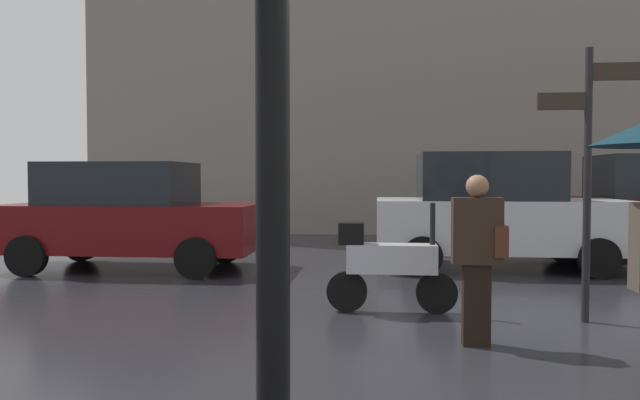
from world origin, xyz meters
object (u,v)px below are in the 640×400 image
at_px(parked_car_right, 129,215).
at_px(street_signpost, 588,156).
at_px(parked_scooter, 387,263).
at_px(pedestrian_with_bag, 479,249).
at_px(parked_car_left, 494,211).

height_order(parked_car_right, street_signpost, street_signpost).
bearing_deg(parked_scooter, parked_car_right, 144.11).
bearing_deg(parked_scooter, pedestrian_with_bag, -59.65).
xyz_separation_m(parked_scooter, street_signpost, (2.07, -0.26, 1.18)).
relative_size(parked_scooter, parked_car_left, 0.36).
bearing_deg(parked_car_left, parked_scooter, -108.50).
relative_size(parked_car_left, parked_car_right, 0.98).
xyz_separation_m(pedestrian_with_bag, parked_car_right, (-5.00, 4.12, 0.02)).
bearing_deg(pedestrian_with_bag, parked_car_left, -179.12).
height_order(parked_car_left, street_signpost, street_signpost).
distance_m(parked_car_left, parked_car_right, 6.06).
bearing_deg(street_signpost, parked_car_right, 153.64).
xyz_separation_m(pedestrian_with_bag, parked_scooter, (-0.80, 1.27, -0.32)).
relative_size(pedestrian_with_bag, parked_car_right, 0.38).
bearing_deg(pedestrian_with_bag, parked_car_right, -116.65).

